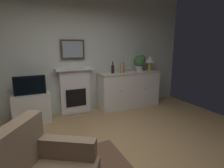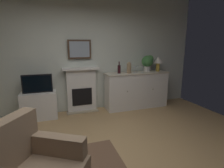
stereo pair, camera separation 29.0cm
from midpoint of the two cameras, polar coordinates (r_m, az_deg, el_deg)
name	(u,v)px [view 2 (the right image)]	position (r m, az deg, el deg)	size (l,w,h in m)	color
ground_plane	(105,166)	(2.75, 1.03, -25.02)	(6.30, 4.62, 0.10)	tan
wall_rear	(78,53)	(4.40, -9.15, 9.94)	(6.30, 0.06, 2.90)	silver
fireplace_unit	(81,90)	(4.41, -7.98, -1.86)	(0.87, 0.30, 1.10)	white
framed_picture	(80,49)	(4.33, -8.49, 10.96)	(0.55, 0.04, 0.45)	#473323
sideboard_cabinet	(136,90)	(4.74, 9.55, -1.90)	(1.66, 0.49, 0.94)	white
table_lamp	(158,61)	(4.94, 16.27, 7.17)	(0.26, 0.26, 0.40)	#B79338
wine_bottle	(119,69)	(4.42, 4.18, 4.83)	(0.08, 0.08, 0.29)	#331419
wine_glass_left	(134,68)	(4.57, 9.01, 5.14)	(0.07, 0.07, 0.16)	silver
wine_glass_center	(137,67)	(4.67, 9.91, 5.26)	(0.07, 0.07, 0.16)	silver
wine_glass_right	(142,68)	(4.67, 11.47, 5.20)	(0.07, 0.07, 0.16)	silver
vase_decorative	(129,68)	(4.47, 7.35, 5.26)	(0.11, 0.11, 0.28)	#9E7F5B
tv_cabinet	(39,105)	(4.26, -20.52, -6.49)	(0.75, 0.42, 0.61)	white
tv_set	(37,84)	(4.11, -21.05, 0.09)	(0.62, 0.07, 0.40)	black
potted_plant_small	(148,62)	(4.82, 13.15, 6.95)	(0.30, 0.30, 0.43)	beige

